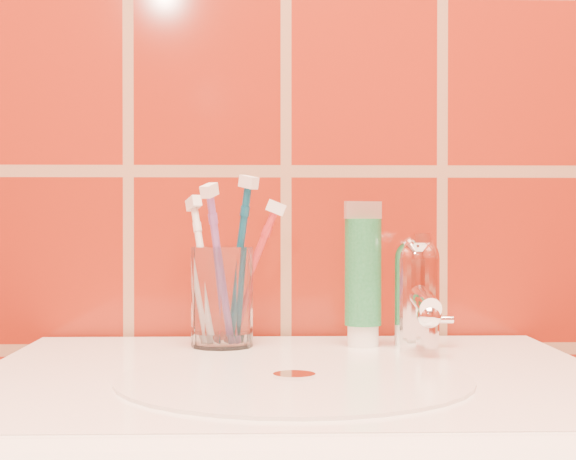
{
  "coord_description": "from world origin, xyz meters",
  "views": [
    {
      "loc": [
        -0.02,
        0.17,
        0.99
      ],
      "look_at": [
        -0.0,
        1.08,
        0.97
      ],
      "focal_mm": 55.0,
      "sensor_mm": 36.0,
      "label": 1
    }
  ],
  "objects": [
    {
      "name": "toothbrush_0",
      "position": [
        -0.07,
        1.09,
        0.94
      ],
      "size": [
        0.09,
        0.11,
        0.19
      ],
      "primitive_type": null,
      "rotation": [
        0.25,
        0.0,
        -0.47
      ],
      "color": "#744493",
      "rests_on": "glass_tumbler"
    },
    {
      "name": "toothbrush_2",
      "position": [
        -0.04,
        1.12,
        0.93
      ],
      "size": [
        0.09,
        0.09,
        0.16
      ],
      "primitive_type": null,
      "rotation": [
        0.38,
        0.0,
        1.51
      ],
      "color": "red",
      "rests_on": "glass_tumbler"
    },
    {
      "name": "toothbrush_1",
      "position": [
        -0.05,
        1.1,
        0.94
      ],
      "size": [
        0.09,
        0.09,
        0.19
      ],
      "primitive_type": null,
      "rotation": [
        0.18,
        0.0,
        0.8
      ],
      "color": "navy",
      "rests_on": "glass_tumbler"
    },
    {
      "name": "toothpaste_tube",
      "position": [
        0.08,
        1.11,
        0.92
      ],
      "size": [
        0.04,
        0.04,
        0.15
      ],
      "rotation": [
        0.0,
        0.0,
        0.42
      ],
      "color": "white",
      "rests_on": "pedestal_sink"
    },
    {
      "name": "faucet",
      "position": [
        0.14,
        1.09,
        0.91
      ],
      "size": [
        0.05,
        0.11,
        0.12
      ],
      "color": "white",
      "rests_on": "pedestal_sink"
    },
    {
      "name": "toothbrush_3",
      "position": [
        -0.09,
        1.13,
        0.93
      ],
      "size": [
        0.1,
        0.13,
        0.18
      ],
      "primitive_type": null,
      "rotation": [
        0.34,
        0.0,
        -2.63
      ],
      "color": "white",
      "rests_on": "glass_tumbler"
    },
    {
      "name": "glass_tumbler",
      "position": [
        -0.07,
        1.11,
        0.9
      ],
      "size": [
        0.09,
        0.09,
        0.11
      ],
      "primitive_type": "cylinder",
      "rotation": [
        0.0,
        0.0,
        0.39
      ],
      "color": "white",
      "rests_on": "pedestal_sink"
    }
  ]
}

